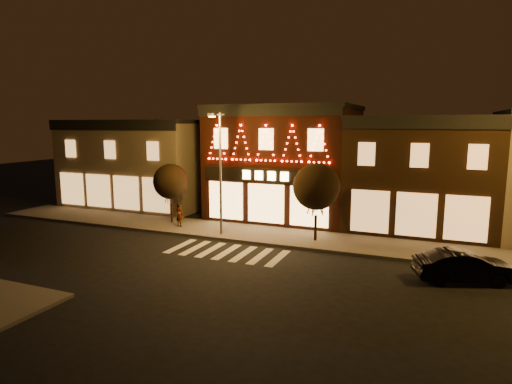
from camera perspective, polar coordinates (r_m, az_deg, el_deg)
The scene contains 10 objects.
ground at distance 20.73m, azimuth -8.88°, elevation -10.84°, with size 120.00×120.00×0.00m, color black.
sidewalk_far at distance 26.85m, azimuth 3.79°, elevation -5.94°, with size 44.00×4.00×0.15m, color #47423D.
building_left at distance 38.57m, azimuth -14.75°, elevation 3.79°, with size 12.20×8.28×7.30m.
building_pulp at distance 32.36m, azimuth 3.92°, elevation 4.00°, with size 10.20×8.34×8.30m.
building_right_a at distance 30.75m, azimuth 20.96°, elevation 2.39°, with size 9.20×8.28×7.50m.
streetlamp_mid at distance 26.34m, azimuth -4.88°, elevation 3.66°, with size 0.61×1.72×7.50m.
tree_left at distance 30.40m, azimuth -11.21°, elevation 1.36°, with size 2.46×2.46×4.11m.
tree_right at distance 25.35m, azimuth 8.01°, elevation 0.70°, with size 2.75×2.75×4.60m.
dark_sedan at distance 21.63m, azimuth 25.88°, elevation -8.85°, with size 1.50×4.30×1.42m, color black.
pedestrian at distance 29.37m, azimuth -10.12°, elevation -2.96°, with size 0.60×0.39×1.63m, color gray.
Camera 1 is at (10.27, -16.58, 7.04)m, focal length 30.19 mm.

